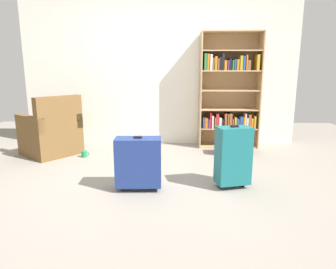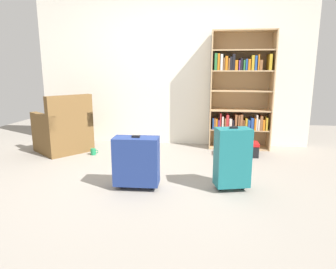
{
  "view_description": "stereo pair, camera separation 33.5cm",
  "coord_description": "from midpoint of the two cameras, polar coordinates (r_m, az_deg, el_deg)",
  "views": [
    {
      "loc": [
        0.29,
        -3.22,
        1.26
      ],
      "look_at": [
        0.19,
        0.06,
        0.55
      ],
      "focal_mm": 31.86,
      "sensor_mm": 36.0,
      "label": 1
    },
    {
      "loc": [
        0.62,
        -3.19,
        1.26
      ],
      "look_at": [
        0.19,
        0.06,
        0.55
      ],
      "focal_mm": 31.86,
      "sensor_mm": 36.0,
      "label": 2
    }
  ],
  "objects": [
    {
      "name": "ground_plane",
      "position": [
        3.47,
        -6.07,
        -9.13
      ],
      "size": [
        8.06,
        8.06,
        0.0
      ],
      "primitive_type": "plane",
      "color": "gray"
    },
    {
      "name": "back_wall",
      "position": [
        5.16,
        -3.51,
        12.64
      ],
      "size": [
        4.6,
        0.1,
        2.6
      ],
      "primitive_type": "cube",
      "color": "silver",
      "rests_on": "ground"
    },
    {
      "name": "bookshelf",
      "position": [
        4.98,
        9.62,
        8.15
      ],
      "size": [
        0.97,
        0.34,
        1.86
      ],
      "color": "tan",
      "rests_on": "ground"
    },
    {
      "name": "armchair",
      "position": [
        4.88,
        -23.22,
        0.08
      ],
      "size": [
        0.98,
        0.98,
        0.9
      ],
      "color": "brown",
      "rests_on": "ground"
    },
    {
      "name": "mug",
      "position": [
        4.62,
        -17.74,
        -3.59
      ],
      "size": [
        0.12,
        0.08,
        0.1
      ],
      "color": "#1E7F4C",
      "rests_on": "ground"
    },
    {
      "name": "storage_box",
      "position": [
        4.63,
        10.11,
        -2.35
      ],
      "size": [
        0.51,
        0.25,
        0.21
      ],
      "color": "black",
      "rests_on": "ground"
    },
    {
      "name": "suitcase_teal",
      "position": [
        3.25,
        9.5,
        -4.05
      ],
      "size": [
        0.4,
        0.3,
        0.69
      ],
      "color": "#19666B",
      "rests_on": "ground"
    },
    {
      "name": "suitcase_navy_blue",
      "position": [
        3.2,
        -8.69,
        -5.26
      ],
      "size": [
        0.49,
        0.25,
        0.59
      ],
      "color": "navy",
      "rests_on": "ground"
    }
  ]
}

